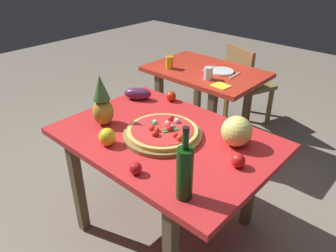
{
  "coord_description": "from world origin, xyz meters",
  "views": [
    {
      "loc": [
        1.14,
        -1.23,
        1.75
      ],
      "look_at": [
        -0.01,
        0.03,
        0.79
      ],
      "focal_mm": 34.77,
      "sensor_mm": 36.0,
      "label": 1
    }
  ],
  "objects": [
    {
      "name": "display_table",
      "position": [
        0.0,
        0.0,
        0.65
      ],
      "size": [
        1.29,
        0.91,
        0.74
      ],
      "color": "brown",
      "rests_on": "ground_plane"
    },
    {
      "name": "melon",
      "position": [
        0.36,
        0.2,
        0.83
      ],
      "size": [
        0.18,
        0.18,
        0.18
      ],
      "primitive_type": "sphere",
      "color": "#DEDE6C",
      "rests_on": "display_table"
    },
    {
      "name": "wine_bottle",
      "position": [
        0.43,
        -0.34,
        0.88
      ],
      "size": [
        0.08,
        0.08,
        0.36
      ],
      "color": "#10360D",
      "rests_on": "display_table"
    },
    {
      "name": "fork_utensil",
      "position": [
        -0.52,
        1.16,
        0.74
      ],
      "size": [
        0.02,
        0.18,
        0.01
      ],
      "primitive_type": "cube",
      "rotation": [
        0.0,
        0.0,
        -0.05
      ],
      "color": "silver",
      "rests_on": "background_table"
    },
    {
      "name": "tomato_at_corner",
      "position": [
        -0.31,
        0.4,
        0.77
      ],
      "size": [
        0.07,
        0.07,
        0.07
      ],
      "primitive_type": "sphere",
      "color": "red",
      "rests_on": "display_table"
    },
    {
      "name": "background_table",
      "position": [
        -0.52,
        1.11,
        0.62
      ],
      "size": [
        1.05,
        0.71,
        0.74
      ],
      "color": "brown",
      "rests_on": "ground_plane"
    },
    {
      "name": "drinking_glass_water",
      "position": [
        -0.36,
        0.93,
        0.79
      ],
      "size": [
        0.07,
        0.07,
        0.11
      ],
      "primitive_type": "cylinder",
      "color": "silver",
      "rests_on": "background_table"
    },
    {
      "name": "pizza_board",
      "position": [
        -0.01,
        -0.02,
        0.75
      ],
      "size": [
        0.47,
        0.47,
        0.02
      ],
      "primitive_type": "cylinder",
      "color": "olive",
      "rests_on": "display_table"
    },
    {
      "name": "eggplant",
      "position": [
        -0.51,
        0.25,
        0.78
      ],
      "size": [
        0.22,
        0.19,
        0.09
      ],
      "primitive_type": "ellipsoid",
      "rotation": [
        0.0,
        0.0,
        0.59
      ],
      "color": "#522249",
      "rests_on": "display_table"
    },
    {
      "name": "bell_pepper",
      "position": [
        -0.18,
        -0.29,
        0.79
      ],
      "size": [
        0.1,
        0.1,
        0.11
      ],
      "primitive_type": "ellipsoid",
      "color": "yellow",
      "rests_on": "display_table"
    },
    {
      "name": "tomato_beside_pepper",
      "position": [
        0.14,
        -0.37,
        0.77
      ],
      "size": [
        0.07,
        0.07,
        0.07
      ],
      "primitive_type": "sphere",
      "color": "red",
      "rests_on": "display_table"
    },
    {
      "name": "drinking_glass_juice",
      "position": [
        -0.79,
        0.92,
        0.79
      ],
      "size": [
        0.07,
        0.07,
        0.11
      ],
      "primitive_type": "cylinder",
      "color": "gold",
      "rests_on": "background_table"
    },
    {
      "name": "dinner_plate",
      "position": [
        -0.38,
        1.16,
        0.75
      ],
      "size": [
        0.22,
        0.22,
        0.02
      ],
      "primitive_type": "cylinder",
      "color": "white",
      "rests_on": "background_table"
    },
    {
      "name": "pizza",
      "position": [
        -0.01,
        -0.01,
        0.78
      ],
      "size": [
        0.42,
        0.42,
        0.06
      ],
      "color": "#E6B75C",
      "rests_on": "pizza_board"
    },
    {
      "name": "napkin_folded",
      "position": [
        -0.19,
        0.88,
        0.74
      ],
      "size": [
        0.15,
        0.13,
        0.01
      ],
      "primitive_type": "cube",
      "rotation": [
        0.0,
        0.0,
        -0.09
      ],
      "color": "yellow",
      "rests_on": "background_table"
    },
    {
      "name": "tomato_by_bottle",
      "position": [
        0.49,
        0.02,
        0.78
      ],
      "size": [
        0.08,
        0.08,
        0.08
      ],
      "primitive_type": "sphere",
      "color": "red",
      "rests_on": "display_table"
    },
    {
      "name": "knife_utensil",
      "position": [
        -0.24,
        1.16,
        0.74
      ],
      "size": [
        0.03,
        0.18,
        0.01
      ],
      "primitive_type": "cube",
      "rotation": [
        0.0,
        0.0,
        0.06
      ],
      "color": "silver",
      "rests_on": "background_table"
    },
    {
      "name": "dining_chair",
      "position": [
        -0.41,
        1.7,
        0.48
      ],
      "size": [
        0.52,
        0.52,
        0.85
      ],
      "rotation": [
        0.0,
        0.0,
        2.78
      ],
      "color": "olive",
      "rests_on": "ground_plane"
    },
    {
      "name": "ground_plane",
      "position": [
        0.0,
        0.0,
        0.0
      ],
      "size": [
        10.0,
        10.0,
        0.0
      ],
      "primitive_type": "plane",
      "color": "gray"
    },
    {
      "name": "pineapple_left",
      "position": [
        -0.39,
        -0.15,
        0.88
      ],
      "size": [
        0.13,
        0.13,
        0.33
      ],
      "color": "#AF8D2B",
      "rests_on": "display_table"
    }
  ]
}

